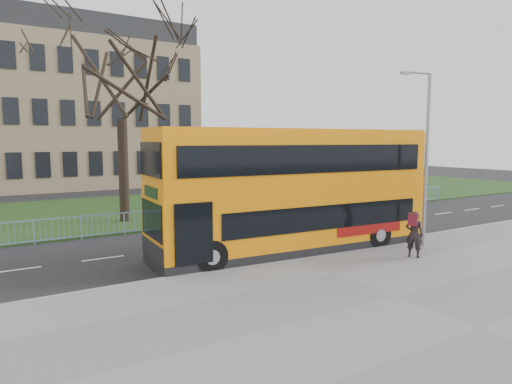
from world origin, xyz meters
TOP-DOWN VIEW (x-y plane):
  - ground at (0.00, 0.00)m, footprint 120.00×120.00m
  - pavement at (0.00, -6.75)m, footprint 80.00×10.50m
  - kerb at (0.00, -1.55)m, footprint 80.00×0.20m
  - grass_verge at (0.00, 14.30)m, footprint 80.00×15.40m
  - guard_railing at (0.00, 6.60)m, footprint 40.00×0.12m
  - bare_tree at (-3.00, 10.00)m, footprint 9.45×9.45m
  - civic_building at (-5.00, 35.00)m, footprint 30.00×15.00m
  - yellow_bus at (1.02, -0.51)m, footprint 12.01×3.57m
  - pedestrian at (4.10, -4.06)m, footprint 0.69×0.78m
  - street_lamp at (5.91, -2.98)m, footprint 1.52×0.40m

SIDE VIEW (x-z plane):
  - ground at x=0.00m, z-range 0.00..0.00m
  - grass_verge at x=0.00m, z-range 0.00..0.08m
  - pavement at x=0.00m, z-range 0.00..0.12m
  - kerb at x=0.00m, z-range 0.00..0.14m
  - guard_railing at x=0.00m, z-range 0.00..1.10m
  - pedestrian at x=4.10m, z-range 0.12..1.90m
  - yellow_bus at x=1.02m, z-range 0.18..5.15m
  - street_lamp at x=5.91m, z-range 0.47..7.70m
  - bare_tree at x=-3.00m, z-range 0.08..13.59m
  - civic_building at x=-5.00m, z-range 0.00..14.00m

